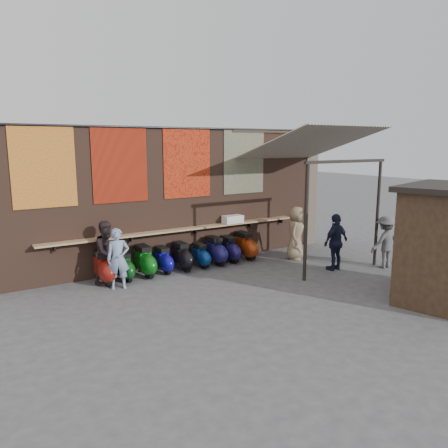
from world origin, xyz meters
The scene contains 31 objects.
ground centered at (0.00, 0.00, 0.00)m, with size 70.00×70.00×0.00m, color #474749.
brick_wall centered at (0.00, 2.70, 2.00)m, with size 10.00×0.40×4.00m, color brown.
pier_right centered at (5.20, 2.70, 2.00)m, with size 0.50×0.50×4.00m, color #4C4238.
eating_counter centered at (0.00, 2.33, 1.10)m, with size 8.00×0.32×0.05m, color #9E7A51.
shelf_box centered at (1.76, 2.30, 1.24)m, with size 0.63×0.33×0.24m, color white.
tapestry_redgold centered at (-3.60, 2.48, 3.00)m, with size 1.50×0.02×2.00m, color maroon.
tapestry_sun centered at (-1.70, 2.48, 3.00)m, with size 1.50×0.02×2.00m, color red.
tapestry_orange centered at (0.30, 2.48, 3.00)m, with size 1.50×0.02×2.00m, color #C03B18.
tapestry_multi centered at (2.30, 2.48, 3.00)m, with size 1.50×0.02×2.00m, color #21527A.
hang_rail centered at (0.00, 2.47, 3.98)m, with size 0.06×0.06×9.50m, color black.
scooter_stool_0 centered at (-2.42, 1.96, 0.42)m, with size 0.39×0.88×0.83m, color maroon, non-canonical shape.
scooter_stool_1 centered at (-1.88, 1.96, 0.36)m, with size 0.35×0.77×0.73m, color #0E4716, non-canonical shape.
scooter_stool_2 centered at (-1.30, 2.00, 0.42)m, with size 0.39×0.88×0.83m, color #0E6214, non-canonical shape.
scooter_stool_3 centered at (-0.74, 2.03, 0.36)m, with size 0.34×0.76×0.72m, color #0F0C8E, non-canonical shape.
scooter_stool_4 centered at (-0.17, 2.01, 0.39)m, with size 0.37×0.82×0.78m, color black, non-canonical shape.
scooter_stool_5 centered at (0.42, 1.97, 0.34)m, with size 0.33×0.72×0.69m, color navy, non-canonical shape.
scooter_stool_6 centered at (0.93, 1.98, 0.41)m, with size 0.39×0.86×0.82m, color navy, non-canonical shape.
scooter_stool_7 centered at (1.44, 2.00, 0.38)m, with size 0.36×0.81×0.77m, color #1A144C, non-canonical shape.
scooter_stool_8 centered at (2.04, 2.02, 0.42)m, with size 0.40×0.88×0.84m, color maroon, non-canonical shape.
diner_left centered at (-2.23, 1.40, 0.76)m, with size 0.55×0.36×1.52m, color #7D92B6.
diner_right centered at (-2.30, 2.00, 0.81)m, with size 0.79×0.61×1.62m, color #2C2225.
shopper_navy centered at (3.51, -0.34, 0.81)m, with size 0.95×0.40×1.62m, color black.
shopper_grey centered at (4.90, -0.93, 0.76)m, with size 0.98×0.56×1.52m, color #515256.
shopper_tan centered at (3.34, 1.16, 0.83)m, with size 0.81×0.53×1.66m, color #816F52.
stall_sign centered at (3.54, -2.63, 1.84)m, with size 1.20×0.04×0.50m, color gold.
stall_shelf centered at (3.54, -2.63, 0.93)m, with size 1.94×0.10×0.06m, color #473321.
awning_canvas centered at (3.50, 0.90, 3.55)m, with size 3.20×3.40×0.03m, color beige.
awning_ledger centered at (3.50, 2.49, 3.95)m, with size 3.30×0.08×0.12m, color #33261C.
awning_header centered at (3.50, -0.60, 3.08)m, with size 3.00×0.08×0.08m, color black.
awning_post_left centered at (2.10, -0.60, 1.55)m, with size 0.09×0.09×3.10m, color black.
awning_post_right centered at (4.90, -0.60, 1.55)m, with size 0.09×0.09×3.10m, color black.
Camera 1 is at (-5.62, -8.77, 3.55)m, focal length 35.00 mm.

